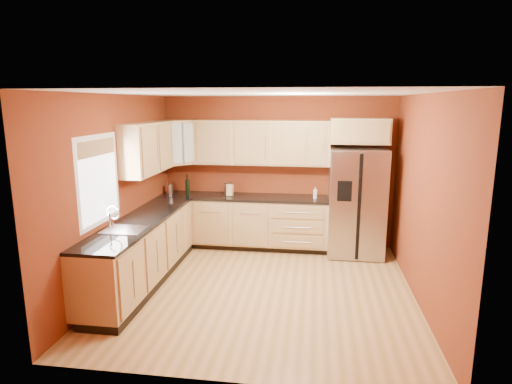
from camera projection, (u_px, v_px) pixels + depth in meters
floor at (262, 289)px, 5.81m from camera, size 4.00×4.00×0.00m
ceiling at (263, 93)px, 5.28m from camera, size 4.00×4.00×0.00m
wall_back at (277, 172)px, 7.48m from camera, size 4.00×0.04×2.60m
wall_front at (233, 246)px, 3.61m from camera, size 4.00×0.04×2.60m
wall_left at (117, 192)px, 5.82m from camera, size 0.04×4.00×2.60m
wall_right at (423, 201)px, 5.27m from camera, size 0.04×4.00×2.60m
base_cabinets_back at (243, 223)px, 7.44m from camera, size 2.90×0.60×0.88m
base_cabinets_left at (142, 253)px, 5.95m from camera, size 0.60×2.80×0.88m
countertop_back at (243, 197)px, 7.34m from camera, size 2.90×0.62×0.04m
countertop_left at (140, 221)px, 5.86m from camera, size 0.62×2.80×0.04m
upper_cabinets_back at (262, 143)px, 7.25m from camera, size 2.30×0.33×0.75m
upper_cabinets_left at (147, 148)px, 6.39m from camera, size 0.33×1.35×0.75m
corner_upper_cabinet at (178, 142)px, 7.28m from camera, size 0.67×0.67×0.75m
over_fridge_cabinet at (359, 131)px, 6.86m from camera, size 0.92×0.60×0.40m
refrigerator at (356, 202)px, 7.02m from camera, size 0.90×0.75×1.78m
window at (99, 180)px, 5.28m from camera, size 0.03×0.90×1.00m
sink_faucet at (124, 218)px, 5.34m from camera, size 0.50×0.42×0.30m
canister_left at (170, 189)px, 7.50m from camera, size 0.13×0.13×0.18m
canister_right at (228, 189)px, 7.39m from camera, size 0.14×0.14×0.21m
wine_bottle_a at (188, 186)px, 7.37m from camera, size 0.09×0.09×0.33m
wine_bottle_b at (188, 184)px, 7.48m from camera, size 0.10×0.10×0.35m
knife_block at (230, 190)px, 7.33m from camera, size 0.11×0.10×0.20m
soap_dispenser at (315, 193)px, 7.12m from camera, size 0.08×0.08×0.19m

